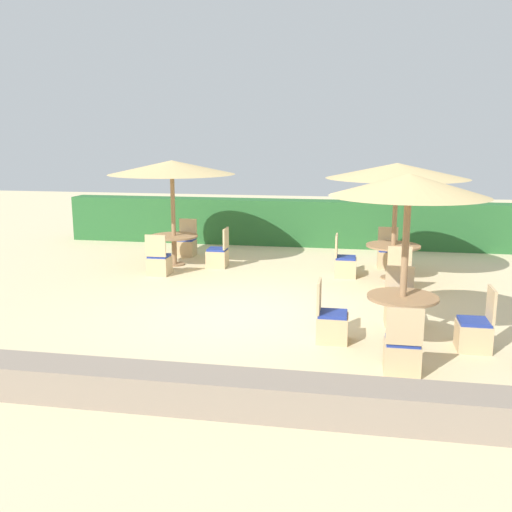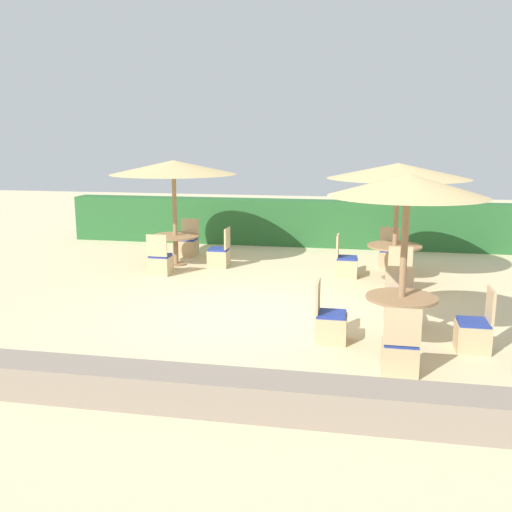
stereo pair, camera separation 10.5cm
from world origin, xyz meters
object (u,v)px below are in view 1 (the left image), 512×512
object	(u,v)px
patio_chair_front_right_north	(399,308)
parasol_back_left	(172,168)
patio_chair_front_right_south	(402,353)
round_table_back_left	(174,241)
patio_chair_front_right_west	(331,324)
round_table_back_right	(393,251)
patio_chair_back_right_south	(398,278)
round_table_front_right	(402,307)
parasol_back_right	(397,171)
patio_chair_back_right_west	(345,265)
patio_chair_back_left_north	(186,246)
patio_chair_front_right_east	(475,332)
patio_chair_back_right_north	(387,256)
patio_chair_back_left_east	(218,256)
parasol_front_right	(409,186)
patio_chair_back_left_south	(159,263)

from	to	relation	value
patio_chair_front_right_north	parasol_back_left	bearing A→B (deg)	-35.55
patio_chair_front_right_south	patio_chair_front_right_north	xyz separation A→B (m)	(0.09, 2.01, 0.00)
round_table_back_left	patio_chair_front_right_west	world-z (taller)	patio_chair_front_right_west
round_table_back_right	patio_chair_back_right_south	world-z (taller)	patio_chair_back_right_south
round_table_front_right	parasol_back_right	bearing A→B (deg)	88.71
patio_chair_back_right_west	patio_chair_back_left_north	size ratio (longest dim) A/B	1.00
round_table_back_right	patio_chair_back_right_west	xyz separation A→B (m)	(-1.01, -0.02, -0.33)
patio_chair_front_right_east	parasol_back_left	bearing A→B (deg)	52.67
patio_chair_back_right_north	patio_chair_front_right_west	world-z (taller)	same
patio_chair_back_right_south	patio_chair_front_right_east	bearing A→B (deg)	-74.31
patio_chair_back_right_south	round_table_front_right	bearing A→B (deg)	-92.76
parasol_back_left	patio_chair_back_left_east	xyz separation A→B (m)	(1.09, -0.05, -2.04)
parasol_front_right	patio_chair_front_right_east	bearing A→B (deg)	0.64
patio_chair_back_right_south	patio_chair_front_right_north	size ratio (longest dim) A/B	1.00
parasol_back_right	round_table_front_right	world-z (taller)	parasol_back_right
parasol_back_left	round_table_back_left	size ratio (longest dim) A/B	2.60
parasol_front_right	patio_chair_front_right_west	size ratio (longest dim) A/B	2.71
patio_chair_back_left_north	patio_chair_front_right_south	distance (m)	8.30
patio_chair_back_left_south	patio_chair_front_right_north	bearing A→B (deg)	-26.93
parasol_back_left	patio_chair_back_left_south	bearing A→B (deg)	-90.98
parasol_back_left	round_table_front_right	xyz separation A→B (m)	(4.96, -4.58, -1.72)
round_table_back_right	patio_chair_back_right_north	xyz separation A→B (m)	(-0.05, 1.05, -0.33)
round_table_back_right	patio_chair_back_left_north	distance (m)	5.33
patio_chair_back_right_west	patio_chair_front_right_west	size ratio (longest dim) A/B	1.00
patio_chair_back_right_north	patio_chair_front_right_east	world-z (taller)	same
patio_chair_back_right_west	patio_chair_front_right_west	xyz separation A→B (m)	(-0.09, -4.09, 0.00)
patio_chair_back_left_east	parasol_back_left	bearing A→B (deg)	87.15
patio_chair_front_right_west	patio_chair_front_right_south	size ratio (longest dim) A/B	1.00
parasol_back_right	patio_chair_back_right_south	world-z (taller)	parasol_back_right
patio_chair_back_left_east	patio_chair_front_right_west	distance (m)	5.34
patio_chair_front_right_west	patio_chair_back_left_north	bearing A→B (deg)	-144.85
round_table_back_left	patio_chair_back_right_south	bearing A→B (deg)	-15.74
patio_chair_back_right_north	patio_chair_front_right_east	distance (m)	5.26
round_table_back_right	patio_chair_front_right_south	distance (m)	5.14
parasol_back_right	patio_chair_front_right_north	distance (m)	3.73
patio_chair_back_right_north	patio_chair_back_left_east	size ratio (longest dim) A/B	1.00
round_table_back_right	patio_chair_back_left_north	bearing A→B (deg)	163.18
patio_chair_back_right_west	patio_chair_back_right_south	distance (m)	1.44
parasol_back_right	parasol_front_right	distance (m)	4.13
patio_chair_back_left_east	parasol_front_right	world-z (taller)	parasol_front_right
round_table_back_left	patio_chair_front_right_west	distance (m)	6.04
patio_chair_back_left_south	patio_chair_back_left_north	size ratio (longest dim) A/B	1.00
patio_chair_front_right_north	round_table_back_right	bearing A→B (deg)	-91.04
patio_chair_back_right_north	patio_chair_front_right_west	distance (m)	5.27
parasol_back_left	round_table_front_right	distance (m)	6.97
parasol_back_left	round_table_front_right	world-z (taller)	parasol_back_left
round_table_back_right	round_table_front_right	size ratio (longest dim) A/B	1.13
patio_chair_back_left_north	patio_chair_front_right_west	distance (m)	6.92
parasol_front_right	patio_chair_front_right_north	distance (m)	2.31
patio_chair_back_right_north	patio_chair_back_right_south	distance (m)	2.05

